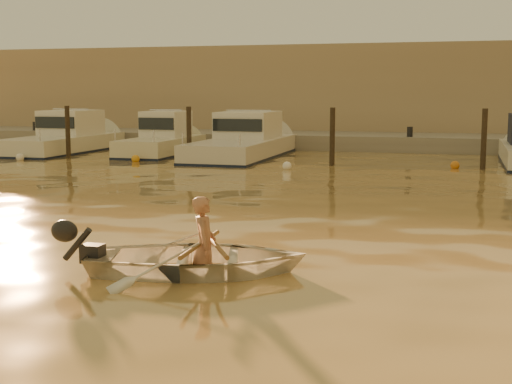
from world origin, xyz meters
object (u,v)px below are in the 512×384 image
(dinghy, at_px, (197,259))
(waterfront_building, at_px, (381,94))
(moored_boat_1, at_px, (161,139))
(person, at_px, (204,245))
(moored_boat_0, at_px, (63,137))
(moored_boat_2, at_px, (243,141))

(dinghy, distance_m, waterfront_building, 28.44)
(moored_boat_1, bearing_deg, person, -64.59)
(moored_boat_0, bearing_deg, dinghy, -54.02)
(person, bearing_deg, moored_boat_2, -0.58)
(moored_boat_2, bearing_deg, moored_boat_0, 180.00)
(person, relative_size, moored_boat_0, 0.19)
(dinghy, height_order, moored_boat_1, moored_boat_1)
(waterfront_building, bearing_deg, moored_boat_0, -137.57)
(moored_boat_2, relative_size, waterfront_building, 0.19)
(moored_boat_1, bearing_deg, dinghy, -64.89)
(moored_boat_1, distance_m, moored_boat_2, 3.46)
(moored_boat_0, relative_size, moored_boat_1, 1.26)
(person, distance_m, moored_boat_2, 17.97)
(person, relative_size, moored_boat_2, 0.16)
(moored_boat_0, height_order, moored_boat_2, same)
(dinghy, distance_m, moored_boat_2, 17.97)
(dinghy, relative_size, moored_boat_1, 0.52)
(moored_boat_1, xyz_separation_m, moored_boat_2, (3.46, 0.00, 0.00))
(person, bearing_deg, dinghy, 90.00)
(moored_boat_0, xyz_separation_m, waterfront_building, (12.03, 11.00, 1.77))
(person, relative_size, waterfront_building, 0.03)
(moored_boat_0, bearing_deg, person, -53.77)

